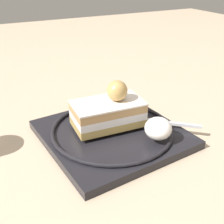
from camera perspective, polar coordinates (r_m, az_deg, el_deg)
The scene contains 5 objects.
ground_plane at distance 0.51m, azimuth 1.99°, elevation -5.06°, with size 2.40×2.40×0.00m, color tan.
dessert_plate at distance 0.51m, azimuth 0.00°, elevation -4.08°, with size 0.24×0.24×0.02m.
cake_slice at distance 0.50m, azimuth -0.64°, elevation 0.22°, with size 0.12×0.08×0.08m.
whipped_cream_dollop at distance 0.47m, azimuth 9.09°, elevation -3.22°, with size 0.04×0.04×0.04m, color white.
fork at distance 0.52m, azimuth 10.05°, elevation -2.01°, with size 0.10×0.09×0.00m.
Camera 1 is at (0.21, 0.38, 0.27)m, focal length 46.37 mm.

